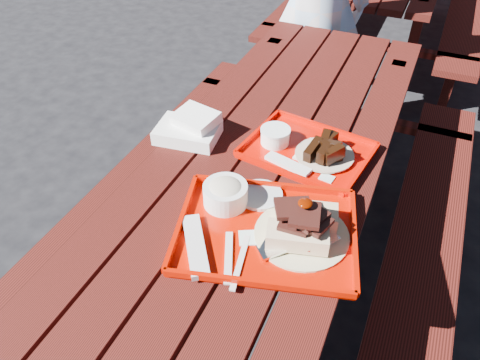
{
  "coord_description": "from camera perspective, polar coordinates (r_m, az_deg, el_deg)",
  "views": [
    {
      "loc": [
        0.42,
        -1.11,
        1.72
      ],
      "look_at": [
        0.0,
        -0.15,
        0.82
      ],
      "focal_mm": 35.0,
      "sensor_mm": 36.0,
      "label": 1
    }
  ],
  "objects": [
    {
      "name": "ground",
      "position": [
        2.09,
        1.7,
        -14.83
      ],
      "size": [
        60.0,
        60.0,
        0.0
      ],
      "primitive_type": "plane",
      "color": "black",
      "rests_on": "ground"
    },
    {
      "name": "picnic_table_near",
      "position": [
        1.66,
        2.08,
        -3.75
      ],
      "size": [
        1.41,
        2.4,
        0.75
      ],
      "color": "#48120D",
      "rests_on": "ground"
    },
    {
      "name": "near_tray",
      "position": [
        1.31,
        3.31,
        -4.82
      ],
      "size": [
        0.57,
        0.5,
        0.16
      ],
      "color": "#B40E00",
      "rests_on": "picnic_table_near"
    },
    {
      "name": "far_tray",
      "position": [
        1.6,
        7.92,
        3.79
      ],
      "size": [
        0.45,
        0.37,
        0.07
      ],
      "color": "#C70A00",
      "rests_on": "picnic_table_near"
    },
    {
      "name": "white_cloth",
      "position": [
        1.67,
        -6.11,
        6.29
      ],
      "size": [
        0.23,
        0.19,
        0.09
      ],
      "color": "white",
      "rests_on": "picnic_table_near"
    },
    {
      "name": "person",
      "position": [
        2.68,
        9.37,
        20.28
      ],
      "size": [
        0.7,
        0.59,
        1.63
      ],
      "primitive_type": "imported",
      "rotation": [
        0.0,
        0.0,
        3.55
      ],
      "color": "#B6DBFC",
      "rests_on": "ground"
    }
  ]
}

